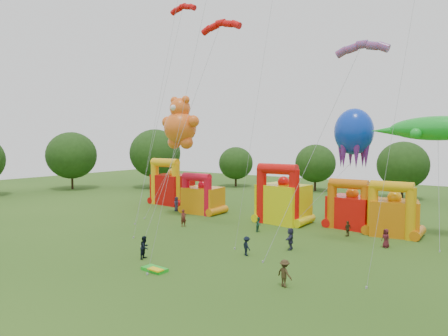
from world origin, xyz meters
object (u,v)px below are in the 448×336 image
Objects in this scene: bouncy_castle_2 at (282,200)px; spectator_4 at (348,229)px; spectator_0 at (176,204)px; octopus_kite at (333,173)px; teddy_bear_kite at (171,154)px; gecko_kite at (439,159)px; bouncy_castle_0 at (171,187)px.

spectator_4 is (8.59, -2.30, -1.89)m from bouncy_castle_2.
spectator_0 is 1.24× the size of spectator_4.
octopus_kite reaches higher than spectator_0.
teddy_bear_kite is at bearing -35.72° from spectator_0.
octopus_kite is at bearing 170.38° from gecko_kite.
spectator_0 is at bearing 124.29° from teddy_bear_kite.
bouncy_castle_0 is 6.61m from spectator_0.
spectator_0 is at bearing -40.89° from bouncy_castle_0.
bouncy_castle_2 is (20.38, -2.85, 0.02)m from bouncy_castle_0.
spectator_0 is (4.83, -4.18, -1.68)m from bouncy_castle_0.
gecko_kite is 0.90× the size of octopus_kite.
gecko_kite is 11.45m from octopus_kite.
gecko_kite is (16.15, 1.18, 5.28)m from bouncy_castle_2.
spectator_0 is at bearing -70.07° from spectator_4.
teddy_bear_kite is at bearing -167.75° from gecko_kite.
teddy_bear_kite is 9.65× the size of spectator_4.
spectator_0 is (-2.60, 3.81, -7.09)m from teddy_bear_kite.
bouncy_castle_2 is 14.94m from teddy_bear_kite.
spectator_0 is (-15.55, -1.33, -1.70)m from bouncy_castle_2.
octopus_kite reaches higher than bouncy_castle_2.
bouncy_castle_0 is at bearing -179.51° from octopus_kite.
teddy_bear_kite reaches higher than bouncy_castle_0.
bouncy_castle_2 is 17.03m from gecko_kite.
teddy_bear_kite is 8.45m from spectator_0.
octopus_kite is 6.92× the size of spectator_0.
bouncy_castle_2 is at bearing -148.69° from octopus_kite.
teddy_bear_kite is 1.13× the size of octopus_kite.
teddy_bear_kite reaches higher than spectator_0.
bouncy_castle_0 is 20.58m from bouncy_castle_2.
spectator_4 is (28.97, -5.15, -1.87)m from bouncy_castle_0.
bouncy_castle_2 is 0.46× the size of teddy_bear_kite.
teddy_bear_kite is 7.81× the size of spectator_0.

